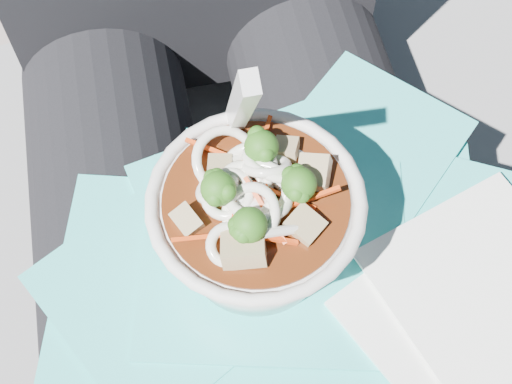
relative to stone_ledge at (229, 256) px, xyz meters
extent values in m
cube|color=slate|center=(0.00, 0.00, 0.00)|extent=(1.06, 0.63, 0.44)
cylinder|color=black|center=(-0.10, -0.15, 0.30)|extent=(0.16, 0.48, 0.16)
cylinder|color=black|center=(0.10, -0.15, 0.30)|extent=(0.16, 0.48, 0.16)
cube|color=#2FC4C1|center=(0.10, -0.17, 0.38)|extent=(0.19, 0.20, 0.00)
cube|color=#2FC4C1|center=(-0.05, -0.19, 0.38)|extent=(0.25, 0.24, 0.00)
cube|color=#2FC4C1|center=(0.01, -0.12, 0.38)|extent=(0.16, 0.15, 0.00)
cube|color=#2FC4C1|center=(0.02, -0.14, 0.38)|extent=(0.22, 0.20, 0.00)
cube|color=#2FC4C1|center=(0.03, -0.21, 0.38)|extent=(0.25, 0.25, 0.00)
cube|color=#2FC4C1|center=(0.13, -0.18, 0.38)|extent=(0.21, 0.21, 0.00)
cube|color=#2FC4C1|center=(-0.07, -0.18, 0.39)|extent=(0.19, 0.20, 0.00)
cube|color=#2FC4C1|center=(0.10, -0.10, 0.39)|extent=(0.21, 0.20, 0.00)
cube|color=#2FC4C1|center=(0.01, -0.17, 0.39)|extent=(0.22, 0.20, 0.00)
cube|color=white|center=(0.13, -0.25, 0.39)|extent=(0.19, 0.19, 0.00)
cube|color=white|center=(0.15, -0.23, 0.40)|extent=(0.17, 0.17, 0.00)
torus|color=white|center=(0.00, -0.17, 0.47)|extent=(0.14, 0.14, 0.01)
cylinder|color=#441B09|center=(0.00, -0.17, 0.46)|extent=(0.12, 0.12, 0.01)
torus|color=white|center=(0.00, -0.18, 0.48)|extent=(0.04, 0.05, 0.03)
torus|color=white|center=(-0.01, -0.16, 0.47)|extent=(0.04, 0.04, 0.02)
torus|color=white|center=(0.01, -0.17, 0.48)|extent=(0.04, 0.04, 0.03)
torus|color=white|center=(0.02, -0.15, 0.47)|extent=(0.06, 0.06, 0.04)
torus|color=white|center=(-0.02, -0.16, 0.47)|extent=(0.04, 0.04, 0.02)
torus|color=white|center=(0.00, -0.15, 0.47)|extent=(0.05, 0.05, 0.02)
torus|color=white|center=(0.00, -0.16, 0.47)|extent=(0.04, 0.03, 0.03)
torus|color=white|center=(-0.02, -0.16, 0.48)|extent=(0.04, 0.04, 0.02)
torus|color=white|center=(-0.02, -0.20, 0.47)|extent=(0.04, 0.04, 0.02)
torus|color=white|center=(0.00, -0.15, 0.47)|extent=(0.04, 0.04, 0.02)
torus|color=white|center=(0.00, -0.17, 0.47)|extent=(0.05, 0.05, 0.02)
torus|color=white|center=(0.01, -0.15, 0.48)|extent=(0.05, 0.04, 0.03)
torus|color=white|center=(-0.01, -0.14, 0.47)|extent=(0.05, 0.05, 0.04)
cylinder|color=white|center=(0.00, -0.18, 0.47)|extent=(0.02, 0.02, 0.02)
cylinder|color=white|center=(0.02, -0.19, 0.47)|extent=(0.04, 0.01, 0.02)
cylinder|color=white|center=(0.00, -0.19, 0.47)|extent=(0.03, 0.03, 0.02)
cylinder|color=#7FA851|center=(0.03, -0.17, 0.47)|extent=(0.01, 0.01, 0.01)
sphere|color=#1B4F12|center=(0.03, -0.17, 0.48)|extent=(0.02, 0.02, 0.02)
sphere|color=#1B4F12|center=(0.03, -0.16, 0.49)|extent=(0.01, 0.01, 0.01)
sphere|color=#1B4F12|center=(0.02, -0.16, 0.49)|extent=(0.01, 0.01, 0.01)
sphere|color=#1B4F12|center=(0.03, -0.18, 0.48)|extent=(0.01, 0.01, 0.01)
sphere|color=#1B4F12|center=(0.02, -0.18, 0.49)|extent=(0.01, 0.01, 0.01)
cylinder|color=#7FA851|center=(0.01, -0.14, 0.47)|extent=(0.01, 0.01, 0.01)
sphere|color=#1B4F12|center=(0.01, -0.14, 0.48)|extent=(0.02, 0.02, 0.02)
sphere|color=#1B4F12|center=(0.01, -0.13, 0.49)|extent=(0.01, 0.01, 0.01)
sphere|color=#1B4F12|center=(0.01, -0.15, 0.49)|extent=(0.01, 0.01, 0.01)
sphere|color=#1B4F12|center=(0.01, -0.13, 0.49)|extent=(0.01, 0.01, 0.01)
sphere|color=#1B4F12|center=(0.01, -0.13, 0.49)|extent=(0.01, 0.01, 0.01)
cylinder|color=#7FA851|center=(-0.02, -0.16, 0.47)|extent=(0.01, 0.01, 0.01)
sphere|color=#1B4F12|center=(-0.02, -0.16, 0.48)|extent=(0.02, 0.02, 0.02)
sphere|color=#1B4F12|center=(-0.02, -0.16, 0.49)|extent=(0.01, 0.01, 0.01)
sphere|color=#1B4F12|center=(-0.02, -0.16, 0.49)|extent=(0.01, 0.01, 0.01)
sphere|color=#1B4F12|center=(-0.02, -0.17, 0.49)|extent=(0.01, 0.01, 0.01)
sphere|color=#1B4F12|center=(-0.02, -0.17, 0.49)|extent=(0.01, 0.01, 0.01)
cylinder|color=#7FA851|center=(-0.01, -0.19, 0.47)|extent=(0.01, 0.01, 0.01)
sphere|color=#1B4F12|center=(-0.01, -0.19, 0.48)|extent=(0.02, 0.02, 0.02)
sphere|color=#1B4F12|center=(-0.01, -0.20, 0.49)|extent=(0.01, 0.01, 0.01)
sphere|color=#1B4F12|center=(-0.01, -0.19, 0.49)|extent=(0.01, 0.01, 0.01)
sphere|color=#1B4F12|center=(-0.01, -0.20, 0.49)|extent=(0.01, 0.01, 0.01)
sphere|color=#1B4F12|center=(-0.01, -0.19, 0.48)|extent=(0.01, 0.01, 0.01)
cube|color=#DE4212|center=(-0.01, -0.13, 0.47)|extent=(0.04, 0.03, 0.01)
cube|color=#DE4212|center=(0.03, -0.18, 0.47)|extent=(0.05, 0.00, 0.02)
cube|color=#DE4212|center=(-0.01, -0.17, 0.47)|extent=(0.01, 0.04, 0.01)
cube|color=#DE4212|center=(0.02, -0.17, 0.47)|extent=(0.04, 0.03, 0.01)
cube|color=#DE4212|center=(0.02, -0.13, 0.47)|extent=(0.02, 0.04, 0.01)
cube|color=#DE4212|center=(0.01, -0.15, 0.48)|extent=(0.01, 0.04, 0.01)
cube|color=#DE4212|center=(0.00, -0.18, 0.47)|extent=(0.04, 0.02, 0.01)
cube|color=#DE4212|center=(0.00, -0.18, 0.48)|extent=(0.02, 0.05, 0.02)
cube|color=#DE4212|center=(-0.04, -0.19, 0.47)|extent=(0.04, 0.01, 0.01)
cube|color=#DE4212|center=(0.00, -0.20, 0.48)|extent=(0.04, 0.01, 0.02)
cube|color=#937953|center=(0.04, -0.16, 0.47)|extent=(0.03, 0.03, 0.02)
cube|color=#937953|center=(0.03, -0.14, 0.47)|extent=(0.02, 0.02, 0.01)
cube|color=#937953|center=(-0.02, -0.14, 0.47)|extent=(0.02, 0.02, 0.01)
cube|color=#937953|center=(-0.04, -0.17, 0.47)|extent=(0.02, 0.02, 0.02)
cube|color=#937953|center=(-0.01, -0.20, 0.47)|extent=(0.03, 0.03, 0.02)
cube|color=#937953|center=(0.03, -0.19, 0.47)|extent=(0.03, 0.03, 0.02)
ellipsoid|color=white|center=(0.00, -0.18, 0.47)|extent=(0.03, 0.04, 0.01)
cube|color=white|center=(0.00, -0.13, 0.52)|extent=(0.01, 0.07, 0.12)
camera|label=1|loc=(-0.04, -0.37, 0.86)|focal=50.00mm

